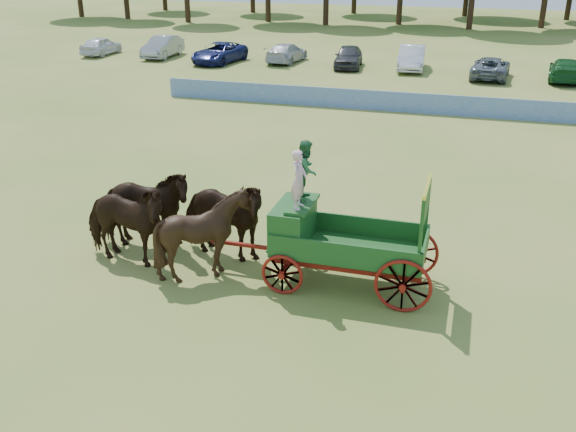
{
  "coord_description": "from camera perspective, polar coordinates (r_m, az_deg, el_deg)",
  "views": [
    {
      "loc": [
        3.09,
        -15.57,
        8.2
      ],
      "look_at": [
        -1.53,
        -0.06,
        1.3
      ],
      "focal_mm": 40.0,
      "sensor_mm": 36.0,
      "label": 1
    }
  ],
  "objects": [
    {
      "name": "ground",
      "position": [
        17.86,
        4.77,
        -4.32
      ],
      "size": [
        160.0,
        160.0,
        0.0
      ],
      "primitive_type": "plane",
      "color": "#9A8B45",
      "rests_on": "ground"
    },
    {
      "name": "horse_lead_left",
      "position": [
        17.92,
        -14.35,
        -0.65
      ],
      "size": [
        2.96,
        1.56,
        2.41
      ],
      "primitive_type": "imported",
      "rotation": [
        0.0,
        0.0,
        1.48
      ],
      "color": "black",
      "rests_on": "ground"
    },
    {
      "name": "horse_lead_right",
      "position": [
        18.79,
        -12.69,
        0.64
      ],
      "size": [
        3.05,
        1.82,
        2.41
      ],
      "primitive_type": "imported",
      "rotation": [
        0.0,
        0.0,
        1.76
      ],
      "color": "black",
      "rests_on": "ground"
    },
    {
      "name": "horse_wheel_left",
      "position": [
        16.87,
        -7.29,
        -1.59
      ],
      "size": [
        2.4,
        2.19,
        2.42
      ],
      "primitive_type": "imported",
      "rotation": [
        0.0,
        0.0,
        1.46
      ],
      "color": "black",
      "rests_on": "ground"
    },
    {
      "name": "horse_wheel_right",
      "position": [
        17.79,
        -5.89,
        -0.19
      ],
      "size": [
        3.04,
        1.77,
        2.41
      ],
      "primitive_type": "imported",
      "rotation": [
        0.0,
        0.0,
        1.4
      ],
      "color": "black",
      "rests_on": "ground"
    },
    {
      "name": "farm_dray",
      "position": [
        16.32,
        3.05,
        -0.73
      ],
      "size": [
        6.0,
        2.0,
        3.69
      ],
      "color": "maroon",
      "rests_on": "ground"
    },
    {
      "name": "sponsor_banner",
      "position": [
        34.67,
        9.55,
        9.98
      ],
      "size": [
        26.0,
        0.08,
        1.05
      ],
      "primitive_type": "cube",
      "color": "#1C489B",
      "rests_on": "ground"
    },
    {
      "name": "parked_cars",
      "position": [
        46.63,
        8.04,
        13.67
      ],
      "size": [
        46.72,
        7.16,
        1.64
      ],
      "color": "silver",
      "rests_on": "ground"
    }
  ]
}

